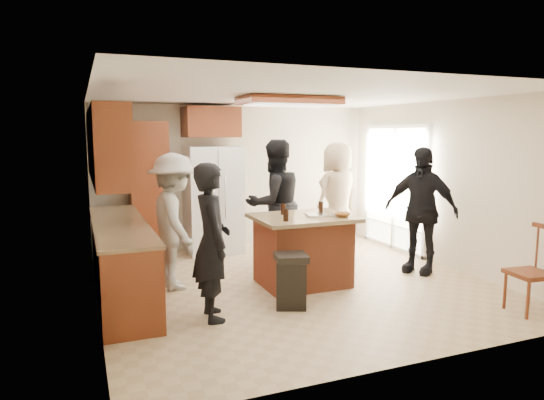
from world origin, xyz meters
name	(u,v)px	position (x,y,z in m)	size (l,w,h in m)	color
room_shell	(462,192)	(4.37, 1.64, 0.87)	(8.00, 5.20, 5.00)	tan
person_front_left	(212,242)	(-1.34, -0.80, 0.85)	(0.62, 0.45, 1.71)	black
person_behind_left	(274,204)	(0.07, 0.88, 0.96)	(0.94, 0.58, 1.93)	black
person_behind_right	(338,196)	(1.50, 1.51, 0.93)	(0.91, 0.59, 1.87)	tan
person_side_right	(420,210)	(1.92, -0.16, 0.91)	(1.07, 0.55, 1.83)	black
person_counter	(174,222)	(-1.52, 0.40, 0.88)	(1.14, 0.53, 1.77)	#9C9C94
left_cabinetry	(116,220)	(-2.24, 0.40, 0.96)	(0.64, 3.00, 2.30)	maroon
back_wall_units	(165,173)	(-1.33, 2.20, 1.38)	(1.80, 0.60, 2.45)	maroon
refrigerator	(213,200)	(-0.55, 2.12, 0.90)	(0.90, 0.76, 1.80)	white
kitchen_island	(303,250)	(0.09, -0.07, 0.47)	(1.28, 1.03, 0.93)	#984427
island_items	(321,213)	(0.31, -0.16, 0.97)	(0.99, 0.65, 0.15)	silver
trash_bin	(291,280)	(-0.41, -0.80, 0.32)	(0.44, 0.44, 0.63)	black
spindle_chair	(532,273)	(2.03, -1.96, 0.45)	(0.46, 0.46, 0.99)	maroon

